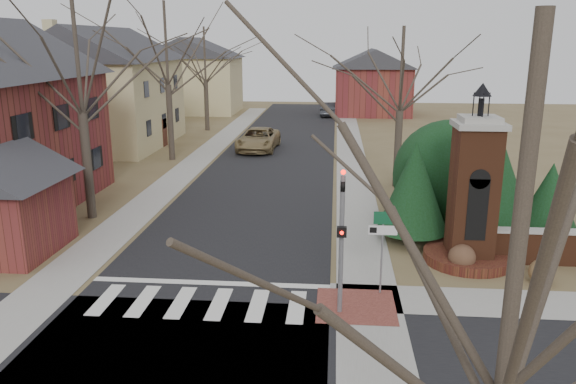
# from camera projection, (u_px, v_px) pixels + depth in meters

# --- Properties ---
(ground) EXTENTS (120.00, 120.00, 0.00)m
(ground) POSITION_uv_depth(u_px,v_px,m) (194.00, 316.00, 16.56)
(ground) COLOR brown
(ground) RESTS_ON ground
(main_street) EXTENTS (8.00, 70.00, 0.01)m
(main_street) POSITION_uv_depth(u_px,v_px,m) (274.00, 161.00, 37.71)
(main_street) COLOR black
(main_street) RESTS_ON ground
(cross_street) EXTENTS (120.00, 8.00, 0.01)m
(cross_street) POSITION_uv_depth(u_px,v_px,m) (163.00, 374.00, 13.67)
(cross_street) COLOR black
(cross_street) RESTS_ON ground
(crosswalk_zone) EXTENTS (8.00, 2.20, 0.02)m
(crosswalk_zone) POSITION_uv_depth(u_px,v_px,m) (200.00, 303.00, 17.32)
(crosswalk_zone) COLOR silver
(crosswalk_zone) RESTS_ON ground
(stop_bar) EXTENTS (8.00, 0.35, 0.02)m
(stop_bar) POSITION_uv_depth(u_px,v_px,m) (210.00, 283.00, 18.77)
(stop_bar) COLOR silver
(stop_bar) RESTS_ON ground
(sidewalk_right_main) EXTENTS (2.00, 60.00, 0.02)m
(sidewalk_right_main) POSITION_uv_depth(u_px,v_px,m) (352.00, 162.00, 37.29)
(sidewalk_right_main) COLOR gray
(sidewalk_right_main) RESTS_ON ground
(sidewalk_left) EXTENTS (2.00, 60.00, 0.02)m
(sidewalk_left) POSITION_uv_depth(u_px,v_px,m) (198.00, 160.00, 38.14)
(sidewalk_left) COLOR gray
(sidewalk_left) RESTS_ON ground
(curb_apron) EXTENTS (2.40, 2.40, 0.02)m
(curb_apron) POSITION_uv_depth(u_px,v_px,m) (356.00, 306.00, 17.12)
(curb_apron) COLOR brown
(curb_apron) RESTS_ON ground
(traffic_signal_pole) EXTENTS (0.28, 0.41, 4.50)m
(traffic_signal_pole) POSITION_uv_depth(u_px,v_px,m) (342.00, 231.00, 16.08)
(traffic_signal_pole) COLOR slate
(traffic_signal_pole) RESTS_ON ground
(sign_post) EXTENTS (0.90, 0.07, 2.75)m
(sign_post) POSITION_uv_depth(u_px,v_px,m) (382.00, 236.00, 17.50)
(sign_post) COLOR slate
(sign_post) RESTS_ON ground
(brick_gate_monument) EXTENTS (3.20, 3.20, 6.47)m
(brick_gate_monument) POSITION_uv_depth(u_px,v_px,m) (472.00, 205.00, 20.06)
(brick_gate_monument) COLOR #582D1A
(brick_gate_monument) RESTS_ON ground
(house_stucco_left) EXTENTS (9.80, 12.80, 9.28)m
(house_stucco_left) POSITION_uv_depth(u_px,v_px,m) (104.00, 85.00, 42.42)
(house_stucco_left) COLOR #C9B986
(house_stucco_left) RESTS_ON ground
(house_distant_left) EXTENTS (10.80, 8.80, 8.53)m
(house_distant_left) POSITION_uv_depth(u_px,v_px,m) (192.00, 74.00, 62.59)
(house_distant_left) COLOR #C9B986
(house_distant_left) RESTS_ON ground
(house_distant_right) EXTENTS (8.80, 8.80, 7.30)m
(house_distant_right) POSITION_uv_depth(u_px,v_px,m) (373.00, 80.00, 61.11)
(house_distant_right) COLOR brown
(house_distant_right) RESTS_ON ground
(evergreen_near) EXTENTS (2.80, 2.80, 4.10)m
(evergreen_near) POSITION_uv_depth(u_px,v_px,m) (414.00, 186.00, 22.10)
(evergreen_near) COLOR #473D33
(evergreen_near) RESTS_ON ground
(evergreen_mid) EXTENTS (3.40, 3.40, 4.70)m
(evergreen_mid) POSITION_uv_depth(u_px,v_px,m) (492.00, 174.00, 22.91)
(evergreen_mid) COLOR #473D33
(evergreen_mid) RESTS_ON ground
(evergreen_far) EXTENTS (2.40, 2.40, 3.30)m
(evergreen_far) POSITION_uv_depth(u_px,v_px,m) (550.00, 198.00, 21.97)
(evergreen_far) COLOR #473D33
(evergreen_far) RESTS_ON ground
(evergreen_mass) EXTENTS (4.80, 4.80, 4.80)m
(evergreen_mass) POSITION_uv_depth(u_px,v_px,m) (449.00, 170.00, 24.33)
(evergreen_mass) COLOR black
(evergreen_mass) RESTS_ON ground
(bare_tree_0) EXTENTS (8.05, 8.05, 11.15)m
(bare_tree_0) POSITION_uv_depth(u_px,v_px,m) (76.00, 44.00, 23.77)
(bare_tree_0) COLOR #473D33
(bare_tree_0) RESTS_ON ground
(bare_tree_1) EXTENTS (8.40, 8.40, 11.64)m
(bare_tree_1) POSITION_uv_depth(u_px,v_px,m) (166.00, 38.00, 36.19)
(bare_tree_1) COLOR #473D33
(bare_tree_1) RESTS_ON ground
(bare_tree_2) EXTENTS (7.35, 7.35, 10.19)m
(bare_tree_2) POSITION_uv_depth(u_px,v_px,m) (204.00, 50.00, 49.00)
(bare_tree_2) COLOR #473D33
(bare_tree_2) RESTS_ON ground
(bare_tree_3) EXTENTS (7.00, 7.00, 9.70)m
(bare_tree_3) POSITION_uv_depth(u_px,v_px,m) (402.00, 63.00, 29.59)
(bare_tree_3) COLOR #473D33
(bare_tree_3) RESTS_ON ground
(bare_tree_4) EXTENTS (6.65, 6.65, 9.21)m
(bare_tree_4) POSITION_uv_depth(u_px,v_px,m) (524.00, 192.00, 5.75)
(bare_tree_4) COLOR #473D33
(bare_tree_4) RESTS_ON ground
(pickup_truck) EXTENTS (2.89, 5.89, 1.61)m
(pickup_truck) POSITION_uv_depth(u_px,v_px,m) (258.00, 139.00, 41.41)
(pickup_truck) COLOR #8F7A4E
(pickup_truck) RESTS_ON ground
(distant_car) EXTENTS (1.97, 4.61, 1.48)m
(distant_car) POSITION_uv_depth(u_px,v_px,m) (330.00, 109.00, 60.16)
(distant_car) COLOR #34363B
(distant_car) RESTS_ON ground
(dry_shrub_left) EXTENTS (0.95, 0.95, 0.95)m
(dry_shrub_left) POSITION_uv_depth(u_px,v_px,m) (462.00, 257.00, 19.74)
(dry_shrub_left) COLOR brown
(dry_shrub_left) RESTS_ON ground
(dry_shrub_right) EXTENTS (0.85, 0.85, 0.85)m
(dry_shrub_right) POSITION_uv_depth(u_px,v_px,m) (542.00, 272.00, 18.62)
(dry_shrub_right) COLOR brown
(dry_shrub_right) RESTS_ON ground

